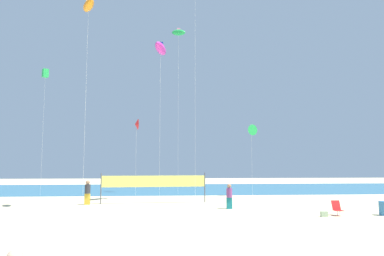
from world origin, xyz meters
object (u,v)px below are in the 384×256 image
object	(u,v)px
volleyball_net	(154,182)
kite_green_delta	(251,130)
kite_orange_inflatable	(89,6)
trash_barrel	(384,208)
kite_red_delta	(136,124)
beachgoer_charcoal_shirt	(88,192)
kite_green_inflatable	(179,33)
kite_magenta_inflatable	(161,49)
folding_beach_chair	(337,208)
beach_handbag	(324,214)
kite_green_box	(45,74)
beachgoer_plum_shirt	(229,196)

from	to	relation	value
volleyball_net	kite_green_delta	bearing A→B (deg)	30.11
kite_green_delta	kite_orange_inflatable	distance (m)	18.59
trash_barrel	kite_red_delta	size ratio (longest dim) A/B	0.12
trash_barrel	kite_orange_inflatable	size ratio (longest dim) A/B	0.06
kite_red_delta	beachgoer_charcoal_shirt	bearing A→B (deg)	-137.04
volleyball_net	kite_green_inflatable	bearing A→B (deg)	75.26
kite_orange_inflatable	kite_magenta_inflatable	bearing A→B (deg)	43.05
kite_magenta_inflatable	kite_orange_inflatable	xyz separation A→B (m)	(-5.09, -4.76, 1.46)
kite_green_inflatable	kite_green_delta	xyz separation A→B (m)	(7.09, -3.02, -10.83)
trash_barrel	kite_magenta_inflatable	world-z (taller)	kite_magenta_inflatable
folding_beach_chair	beach_handbag	size ratio (longest dim) A/B	2.22
volleyball_net	folding_beach_chair	bearing A→B (deg)	-34.05
kite_orange_inflatable	kite_green_box	bearing A→B (deg)	120.42
beachgoer_charcoal_shirt	folding_beach_chair	bearing A→B (deg)	33.91
folding_beach_chair	kite_green_delta	world-z (taller)	kite_green_delta
volleyball_net	beach_handbag	bearing A→B (deg)	-38.31
beachgoer_charcoal_shirt	volleyball_net	size ratio (longest dim) A/B	0.22
volleyball_net	kite_green_delta	distance (m)	11.76
beach_handbag	kite_green_inflatable	size ratio (longest dim) A/B	0.02
kite_orange_inflatable	folding_beach_chair	bearing A→B (deg)	-13.07
beachgoer_charcoal_shirt	folding_beach_chair	size ratio (longest dim) A/B	2.08
beachgoer_charcoal_shirt	beach_handbag	xyz separation A→B (m)	(15.32, -7.49, -0.83)
kite_green_box	kite_green_delta	size ratio (longest dim) A/B	1.82
trash_barrel	kite_green_inflatable	bearing A→B (deg)	126.41
folding_beach_chair	beach_handbag	distance (m)	1.18
beach_handbag	kite_orange_inflatable	bearing A→B (deg)	164.37
kite_green_box	kite_green_inflatable	size ratio (longest dim) A/B	0.71
beachgoer_plum_shirt	kite_green_box	distance (m)	22.97
beachgoer_plum_shirt	beachgoer_charcoal_shirt	size ratio (longest dim) A/B	0.94
kite_red_delta	kite_magenta_inflatable	bearing A→B (deg)	-39.49
folding_beach_chair	trash_barrel	bearing A→B (deg)	41.60
beachgoer_plum_shirt	beach_handbag	distance (m)	6.43
beachgoer_charcoal_shirt	kite_orange_inflatable	size ratio (longest dim) A/B	0.12
volleyball_net	kite_magenta_inflatable	size ratio (longest dim) A/B	0.61
kite_magenta_inflatable	kite_green_inflatable	bearing A→B (deg)	76.65
trash_barrel	kite_magenta_inflatable	distance (m)	20.50
kite_green_box	kite_red_delta	xyz separation A→B (m)	(9.56, -4.69, -5.58)
volleyball_net	kite_orange_inflatable	bearing A→B (deg)	-139.99
beach_handbag	kite_orange_inflatable	size ratio (longest dim) A/B	0.03
beachgoer_charcoal_shirt	folding_beach_chair	world-z (taller)	beachgoer_charcoal_shirt
trash_barrel	kite_green_box	bearing A→B (deg)	149.36
kite_orange_inflatable	beachgoer_plum_shirt	bearing A→B (deg)	-0.58
beach_handbag	kite_green_box	distance (m)	29.00
beachgoer_charcoal_shirt	kite_green_box	size ratio (longest dim) A/B	0.15
beachgoer_charcoal_shirt	kite_orange_inflatable	world-z (taller)	kite_orange_inflatable
kite_green_inflatable	kite_orange_inflatable	bearing A→B (deg)	-119.18
kite_green_delta	kite_magenta_inflatable	bearing A→B (deg)	-152.81
beachgoer_charcoal_shirt	kite_green_delta	size ratio (longest dim) A/B	0.27
volleyball_net	kite_green_box	size ratio (longest dim) A/B	0.66
beachgoer_plum_shirt	kite_orange_inflatable	world-z (taller)	kite_orange_inflatable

